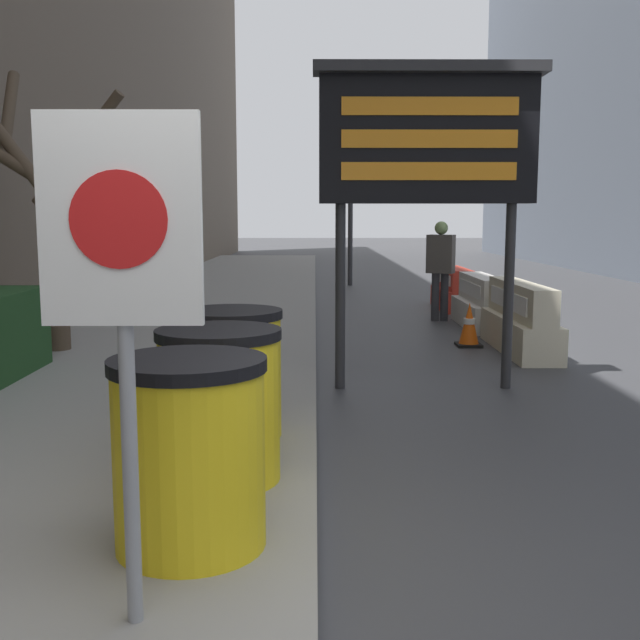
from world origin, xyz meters
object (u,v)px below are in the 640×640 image
message_board (428,141)px  jersey_barrier_white (482,304)px  warning_sign (122,269)px  jersey_barrier_cream (520,321)px  jersey_barrier_red_striped (455,291)px  barrel_drum_middle (220,404)px  barrel_drum_foreground (190,452)px  traffic_cone_near (450,281)px  barrel_drum_back (231,373)px  traffic_light_near_curb (351,179)px  traffic_cone_far (518,301)px  traffic_cone_mid (469,325)px  pedestrian_worker (441,262)px

message_board → jersey_barrier_white: 4.97m
warning_sign → message_board: size_ratio=0.61×
jersey_barrier_cream → jersey_barrier_red_striped: 4.47m
barrel_drum_middle → message_board: bearing=61.7°
barrel_drum_foreground → traffic_cone_near: 14.09m
jersey_barrier_cream → traffic_cone_near: bearing=86.4°
barrel_drum_back → traffic_light_near_curb: bearing=83.8°
barrel_drum_foreground → warning_sign: size_ratio=0.47×
jersey_barrier_red_striped → traffic_cone_far: bearing=-51.0°
traffic_cone_mid → barrel_drum_back: bearing=-119.8°
barrel_drum_middle → traffic_light_near_curb: bearing=84.3°
jersey_barrier_white → traffic_cone_far: 1.48m
barrel_drum_back → traffic_light_near_curb: 13.79m
jersey_barrier_white → traffic_light_near_curb: bearing=103.5°
traffic_light_near_curb → barrel_drum_middle: bearing=-95.7°
message_board → traffic_light_near_curb: (-0.19, 11.41, 0.23)m
barrel_drum_foreground → jersey_barrier_red_striped: (3.19, 10.48, -0.27)m
traffic_cone_far → pedestrian_worker: 1.67m
traffic_cone_near → traffic_light_near_curb: (-2.19, 1.76, 2.38)m
warning_sign → traffic_cone_far: warning_sign is taller
barrel_drum_foreground → message_board: 4.65m
traffic_light_near_curb → pedestrian_worker: (1.17, -6.49, -1.68)m
traffic_cone_mid → pedestrian_worker: size_ratio=0.36×
jersey_barrier_white → traffic_cone_mid: size_ratio=3.25×
jersey_barrier_white → warning_sign: bearing=-110.3°
message_board → jersey_barrier_white: size_ratio=1.65×
traffic_cone_far → jersey_barrier_red_striped: bearing=129.0°
jersey_barrier_cream → traffic_cone_far: size_ratio=3.81×
pedestrian_worker → traffic_cone_near: bearing=-78.3°
jersey_barrier_cream → traffic_cone_far: 3.48m
barrel_drum_back → traffic_cone_near: (3.67, 11.79, -0.34)m
traffic_cone_far → traffic_cone_mid: bearing=-116.1°
barrel_drum_middle → jersey_barrier_cream: size_ratio=0.42×
message_board → pedestrian_worker: message_board is taller
message_board → jersey_barrier_red_striped: 7.02m
message_board → barrel_drum_foreground: bearing=-112.9°
barrel_drum_middle → jersey_barrier_white: 7.96m
jersey_barrier_white → traffic_cone_near: 5.42m
message_board → traffic_cone_near: (2.00, 9.65, -2.15)m
barrel_drum_back → jersey_barrier_white: 7.15m
message_board → traffic_cone_mid: message_board is taller
warning_sign → jersey_barrier_white: size_ratio=1.01×
jersey_barrier_red_striped → barrel_drum_back: bearing=-110.2°
traffic_cone_mid → traffic_cone_far: (1.46, 2.98, -0.01)m
warning_sign → jersey_barrier_red_striped: (3.29, 11.16, -1.17)m
warning_sign → traffic_cone_near: size_ratio=3.46×
warning_sign → jersey_barrier_red_striped: warning_sign is taller
traffic_cone_mid → traffic_light_near_curb: 9.35m
barrel_drum_foreground → traffic_cone_near: (3.66, 13.60, -0.34)m
barrel_drum_foreground → warning_sign: warning_sign is taller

